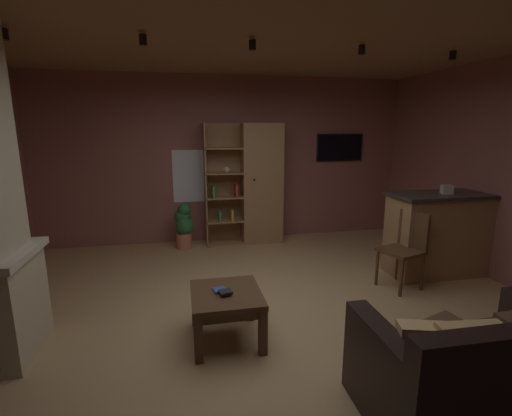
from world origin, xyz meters
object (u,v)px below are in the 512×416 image
(potted_floor_plant, at_px, (184,225))
(coffee_table, at_px, (226,301))
(tissue_box, at_px, (447,190))
(wall_mounted_tv, at_px, (339,147))
(bookshelf_cabinet, at_px, (256,185))
(table_book_0, at_px, (219,290))
(leather_couch, at_px, (475,377))
(table_book_1, at_px, (225,292))
(kitchen_bar_counter, at_px, (447,233))
(dining_chair, at_px, (406,245))

(potted_floor_plant, bearing_deg, coffee_table, -82.89)
(tissue_box, distance_m, wall_mounted_tv, 2.21)
(bookshelf_cabinet, height_order, table_book_0, bookshelf_cabinet)
(leather_couch, relative_size, table_book_0, 13.37)
(wall_mounted_tv, bearing_deg, table_book_1, -127.94)
(kitchen_bar_counter, distance_m, dining_chair, 0.84)
(leather_couch, relative_size, table_book_1, 13.61)
(leather_couch, bearing_deg, bookshelf_cabinet, 98.14)
(bookshelf_cabinet, xyz_separation_m, table_book_0, (-0.93, -2.81, -0.51))
(table_book_0, bearing_deg, tissue_box, 16.96)
(table_book_0, distance_m, wall_mounted_tv, 4.05)
(leather_couch, xyz_separation_m, table_book_0, (-1.51, 1.29, 0.16))
(dining_chair, height_order, potted_floor_plant, dining_chair)
(dining_chair, bearing_deg, leather_couch, -112.05)
(bookshelf_cabinet, distance_m, potted_floor_plant, 1.35)
(bookshelf_cabinet, xyz_separation_m, leather_couch, (0.59, -4.09, -0.66))
(kitchen_bar_counter, xyz_separation_m, wall_mounted_tv, (-0.62, 2.07, 1.02))
(wall_mounted_tv, bearing_deg, leather_couch, -102.53)
(table_book_0, bearing_deg, bookshelf_cabinet, 71.73)
(kitchen_bar_counter, height_order, wall_mounted_tv, wall_mounted_tv)
(tissue_box, bearing_deg, potted_floor_plant, 151.74)
(bookshelf_cabinet, bearing_deg, dining_chair, -57.42)
(table_book_0, distance_m, table_book_1, 0.11)
(kitchen_bar_counter, relative_size, coffee_table, 2.35)
(kitchen_bar_counter, height_order, leather_couch, kitchen_bar_counter)
(table_book_0, distance_m, potted_floor_plant, 2.68)
(coffee_table, bearing_deg, wall_mounted_tv, 51.67)
(table_book_1, distance_m, potted_floor_plant, 2.78)
(bookshelf_cabinet, distance_m, table_book_0, 3.00)
(leather_couch, bearing_deg, potted_floor_plant, 114.41)
(wall_mounted_tv, bearing_deg, kitchen_bar_counter, -73.31)
(tissue_box, xyz_separation_m, wall_mounted_tv, (-0.51, 2.11, 0.43))
(tissue_box, distance_m, potted_floor_plant, 3.78)
(tissue_box, bearing_deg, dining_chair, -159.68)
(tissue_box, relative_size, coffee_table, 0.18)
(bookshelf_cabinet, xyz_separation_m, coffee_table, (-0.87, -2.84, -0.61))
(leather_couch, relative_size, potted_floor_plant, 1.96)
(dining_chair, bearing_deg, tissue_box, 20.32)
(leather_couch, height_order, table_book_1, leather_couch)
(kitchen_bar_counter, relative_size, leather_couch, 1.07)
(kitchen_bar_counter, distance_m, table_book_0, 3.23)
(table_book_0, bearing_deg, dining_chair, 15.94)
(bookshelf_cabinet, relative_size, leather_couch, 1.36)
(bookshelf_cabinet, xyz_separation_m, kitchen_bar_counter, (2.16, -1.86, -0.43))
(coffee_table, height_order, dining_chair, dining_chair)
(dining_chair, distance_m, potted_floor_plant, 3.27)
(table_book_1, bearing_deg, kitchen_bar_counter, 18.95)
(bookshelf_cabinet, relative_size, wall_mounted_tv, 2.37)
(table_book_1, bearing_deg, table_book_0, 114.01)
(kitchen_bar_counter, bearing_deg, wall_mounted_tv, 106.69)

